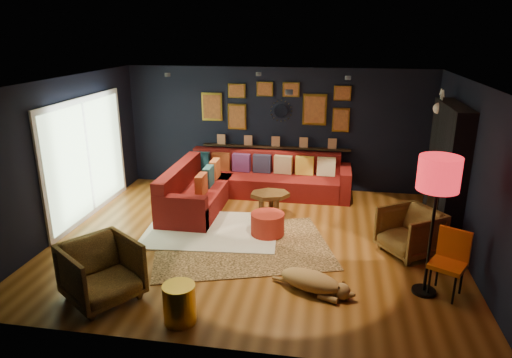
% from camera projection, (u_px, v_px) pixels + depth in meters
% --- Properties ---
extents(floor, '(6.50, 6.50, 0.00)m').
position_uv_depth(floor, '(255.00, 240.00, 7.61)').
color(floor, brown).
rests_on(floor, ground).
extents(room_walls, '(6.50, 6.50, 6.50)m').
position_uv_depth(room_walls, '(255.00, 147.00, 7.11)').
color(room_walls, black).
rests_on(room_walls, ground).
extents(sectional, '(3.41, 2.69, 0.86)m').
position_uv_depth(sectional, '(240.00, 185.00, 9.30)').
color(sectional, maroon).
rests_on(sectional, ground).
extents(ledge, '(3.20, 0.12, 0.04)m').
position_uv_depth(ledge, '(276.00, 147.00, 9.83)').
color(ledge, black).
rests_on(ledge, room_walls).
extents(gallery_wall, '(3.15, 0.04, 1.02)m').
position_uv_depth(gallery_wall, '(276.00, 106.00, 9.59)').
color(gallery_wall, gold).
rests_on(gallery_wall, room_walls).
extents(sunburst_mirror, '(0.47, 0.16, 0.47)m').
position_uv_depth(sunburst_mirror, '(281.00, 111.00, 9.61)').
color(sunburst_mirror, silver).
rests_on(sunburst_mirror, room_walls).
extents(fireplace, '(0.31, 1.60, 2.20)m').
position_uv_depth(fireplace, '(445.00, 175.00, 7.64)').
color(fireplace, black).
rests_on(fireplace, ground).
extents(deer_head, '(0.50, 0.28, 0.45)m').
position_uv_depth(deer_head, '(449.00, 109.00, 7.78)').
color(deer_head, white).
rests_on(deer_head, fireplace).
extents(sliding_door, '(0.06, 2.80, 2.20)m').
position_uv_depth(sliding_door, '(87.00, 158.00, 8.34)').
color(sliding_door, white).
rests_on(sliding_door, ground).
extents(ceiling_spots, '(3.30, 2.50, 0.06)m').
position_uv_depth(ceiling_spots, '(263.00, 79.00, 7.56)').
color(ceiling_spots, black).
rests_on(ceiling_spots, room_walls).
extents(shag_rug, '(2.39, 1.83, 0.03)m').
position_uv_depth(shag_rug, '(212.00, 230.00, 7.93)').
color(shag_rug, white).
rests_on(shag_rug, ground).
extents(leopard_rug, '(3.23, 2.72, 0.02)m').
position_uv_depth(leopard_rug, '(242.00, 247.00, 7.35)').
color(leopard_rug, tan).
rests_on(leopard_rug, ground).
extents(coffee_table, '(0.88, 0.75, 0.38)m').
position_uv_depth(coffee_table, '(270.00, 197.00, 8.60)').
color(coffee_table, brown).
rests_on(coffee_table, shag_rug).
extents(pouf, '(0.57, 0.57, 0.37)m').
position_uv_depth(pouf, '(268.00, 224.00, 7.70)').
color(pouf, maroon).
rests_on(pouf, shag_rug).
extents(armchair_left, '(1.14, 1.15, 0.87)m').
position_uv_depth(armchair_left, '(101.00, 269.00, 5.81)').
color(armchair_left, '#C18D3E').
rests_on(armchair_left, ground).
extents(armchair_right, '(1.04, 1.05, 0.80)m').
position_uv_depth(armchair_right, '(410.00, 230.00, 7.03)').
color(armchair_right, '#C18D3E').
rests_on(armchair_right, ground).
extents(gold_stool, '(0.39, 0.39, 0.49)m').
position_uv_depth(gold_stool, '(180.00, 303.00, 5.41)').
color(gold_stool, gold).
rests_on(gold_stool, ground).
extents(orange_chair, '(0.57, 0.57, 0.88)m').
position_uv_depth(orange_chair, '(450.00, 257.00, 5.93)').
color(orange_chair, black).
rests_on(orange_chair, ground).
extents(floor_lamp, '(0.52, 0.52, 1.88)m').
position_uv_depth(floor_lamp, '(438.00, 179.00, 5.59)').
color(floor_lamp, black).
rests_on(floor_lamp, ground).
extents(dog, '(1.30, 0.97, 0.37)m').
position_uv_depth(dog, '(311.00, 277.00, 6.06)').
color(dog, '#A57647').
rests_on(dog, leopard_rug).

